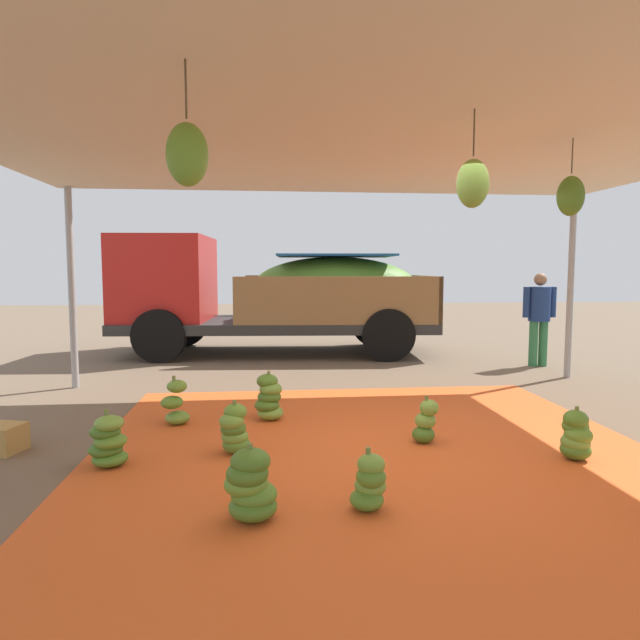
# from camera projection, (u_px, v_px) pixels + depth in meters

# --- Properties ---
(ground_plane) EXTENTS (40.00, 40.00, 0.00)m
(ground_plane) POSITION_uv_depth(u_px,v_px,m) (335.00, 386.00, 8.11)
(ground_plane) COLOR brown
(tarp_orange) EXTENTS (5.34, 5.51, 0.01)m
(tarp_orange) POSITION_uv_depth(u_px,v_px,m) (375.00, 453.00, 5.14)
(tarp_orange) COLOR #E05B23
(tarp_orange) RESTS_ON ground
(tent_canopy) EXTENTS (8.00, 7.00, 2.97)m
(tent_canopy) POSITION_uv_depth(u_px,v_px,m) (381.00, 138.00, 4.78)
(tent_canopy) COLOR #9EA0A5
(tent_canopy) RESTS_ON ground
(banana_bunch_1) EXTENTS (0.36, 0.35, 0.51)m
(banana_bunch_1) POSITION_uv_depth(u_px,v_px,m) (234.00, 430.00, 5.10)
(banana_bunch_1) COLOR #518428
(banana_bunch_1) RESTS_ON tarp_orange
(banana_bunch_3) EXTENTS (0.39, 0.39, 0.56)m
(banana_bunch_3) POSITION_uv_depth(u_px,v_px,m) (269.00, 398.00, 6.26)
(banana_bunch_3) COLOR #75A83D
(banana_bunch_3) RESTS_ON tarp_orange
(banana_bunch_4) EXTENTS (0.30, 0.35, 0.45)m
(banana_bunch_4) POSITION_uv_depth(u_px,v_px,m) (369.00, 483.00, 3.91)
(banana_bunch_4) COLOR #518428
(banana_bunch_4) RESTS_ON tarp_orange
(banana_bunch_5) EXTENTS (0.35, 0.37, 0.48)m
(banana_bunch_5) POSITION_uv_depth(u_px,v_px,m) (576.00, 436.00, 4.95)
(banana_bunch_5) COLOR #477523
(banana_bunch_5) RESTS_ON tarp_orange
(banana_bunch_6) EXTENTS (0.41, 0.36, 0.54)m
(banana_bunch_6) POSITION_uv_depth(u_px,v_px,m) (175.00, 404.00, 6.08)
(banana_bunch_6) COLOR #6B9E38
(banana_bunch_6) RESTS_ON tarp_orange
(banana_bunch_7) EXTENTS (0.49, 0.47, 0.53)m
(banana_bunch_7) POSITION_uv_depth(u_px,v_px,m) (250.00, 486.00, 3.75)
(banana_bunch_7) COLOR #477523
(banana_bunch_7) RESTS_ON tarp_orange
(banana_bunch_8) EXTENTS (0.33, 0.31, 0.47)m
(banana_bunch_8) POSITION_uv_depth(u_px,v_px,m) (426.00, 423.00, 5.43)
(banana_bunch_8) COLOR #477523
(banana_bunch_8) RESTS_ON tarp_orange
(banana_bunch_9) EXTENTS (0.45, 0.43, 0.51)m
(banana_bunch_9) POSITION_uv_depth(u_px,v_px,m) (108.00, 442.00, 4.78)
(banana_bunch_9) COLOR #518428
(banana_bunch_9) RESTS_ON tarp_orange
(cargo_truck_main) EXTENTS (6.47, 2.84, 2.40)m
(cargo_truck_main) POSITION_uv_depth(u_px,v_px,m) (270.00, 293.00, 11.29)
(cargo_truck_main) COLOR #2D2D2D
(cargo_truck_main) RESTS_ON ground
(worker_0) EXTENTS (0.61, 0.37, 1.66)m
(worker_0) POSITION_uv_depth(u_px,v_px,m) (539.00, 312.00, 9.74)
(worker_0) COLOR #337A4C
(worker_0) RESTS_ON ground
(crate_0) EXTENTS (0.45, 0.42, 0.26)m
(crate_0) POSITION_uv_depth(u_px,v_px,m) (1.00, 438.00, 5.19)
(crate_0) COLOR #B78947
(crate_0) RESTS_ON ground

